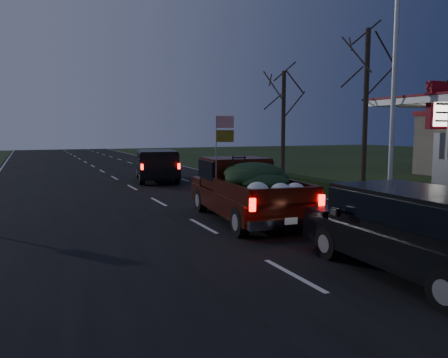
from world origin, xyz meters
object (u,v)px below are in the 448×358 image
object	(u,v)px
light_pole	(395,70)
rear_suv	(422,225)
pickup_truck	(246,186)
lead_suv	(157,162)
gas_price_pylon	(441,115)

from	to	relation	value
light_pole	rear_suv	xyz separation A→B (m)	(-7.29, -8.14, -4.40)
pickup_truck	lead_suv	distance (m)	11.81
light_pole	rear_suv	world-z (taller)	light_pole
lead_suv	rear_suv	size ratio (longest dim) A/B	1.07
light_pole	lead_suv	xyz separation A→B (m)	(-7.59, 10.12, -4.38)
light_pole	gas_price_pylon	bearing A→B (deg)	24.74
rear_suv	gas_price_pylon	bearing A→B (deg)	41.00
lead_suv	rear_suv	xyz separation A→B (m)	(0.30, -18.27, -0.02)
gas_price_pylon	light_pole	bearing A→B (deg)	-155.26
pickup_truck	rear_suv	world-z (taller)	pickup_truck
pickup_truck	light_pole	bearing A→B (deg)	17.63
light_pole	gas_price_pylon	world-z (taller)	light_pole
pickup_truck	rear_suv	size ratio (longest dim) A/B	1.17
gas_price_pylon	lead_suv	bearing A→B (deg)	153.15
pickup_truck	lead_suv	bearing A→B (deg)	94.15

